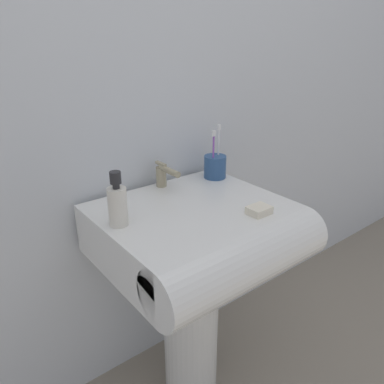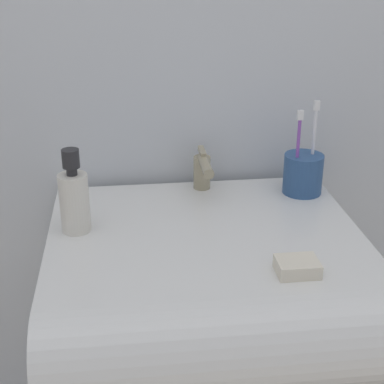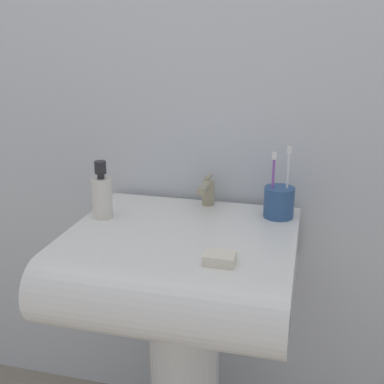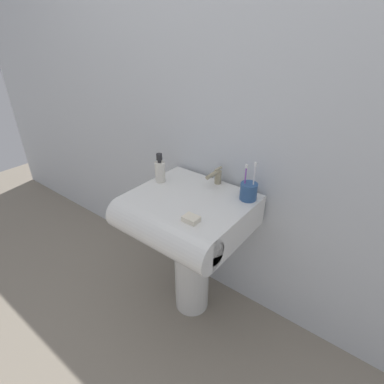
# 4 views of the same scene
# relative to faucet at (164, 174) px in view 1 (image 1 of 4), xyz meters

# --- Properties ---
(ground_plane) EXTENTS (6.00, 6.00, 0.00)m
(ground_plane) POSITION_rel_faucet_xyz_m (-0.02, -0.19, -0.83)
(ground_plane) COLOR gray
(ground_plane) RESTS_ON ground
(wall_back) EXTENTS (5.00, 0.05, 2.40)m
(wall_back) POSITION_rel_faucet_xyz_m (-0.02, 0.10, 0.37)
(wall_back) COLOR silver
(wall_back) RESTS_ON ground
(sink_pedestal) EXTENTS (0.20, 0.20, 0.62)m
(sink_pedestal) POSITION_rel_faucet_xyz_m (-0.02, -0.19, -0.53)
(sink_pedestal) COLOR white
(sink_pedestal) RESTS_ON ground
(sink_basin) EXTENTS (0.59, 0.56, 0.17)m
(sink_basin) POSITION_rel_faucet_xyz_m (-0.02, -0.25, -0.13)
(sink_basin) COLOR white
(sink_basin) RESTS_ON sink_pedestal
(faucet) EXTENTS (0.04, 0.13, 0.09)m
(faucet) POSITION_rel_faucet_xyz_m (0.00, 0.00, 0.00)
(faucet) COLOR tan
(faucet) RESTS_ON sink_basin
(toothbrush_cup) EXTENTS (0.08, 0.08, 0.20)m
(toothbrush_cup) POSITION_rel_faucet_xyz_m (0.21, -0.03, -0.00)
(toothbrush_cup) COLOR #2D5184
(toothbrush_cup) RESTS_ON sink_basin
(soap_bottle) EXTENTS (0.06, 0.06, 0.16)m
(soap_bottle) POSITION_rel_faucet_xyz_m (-0.26, -0.16, 0.02)
(soap_bottle) COLOR silver
(soap_bottle) RESTS_ON sink_basin
(bar_soap) EXTENTS (0.07, 0.06, 0.02)m
(bar_soap) POSITION_rel_faucet_xyz_m (0.11, -0.36, -0.04)
(bar_soap) COLOR silver
(bar_soap) RESTS_ON sink_basin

